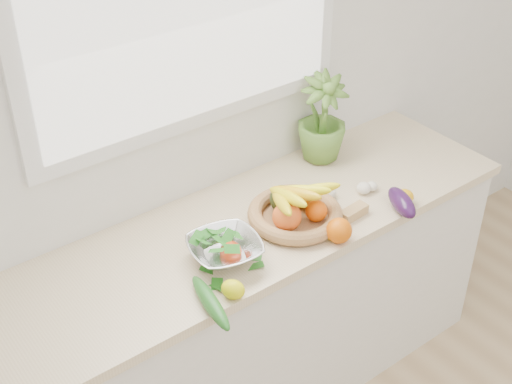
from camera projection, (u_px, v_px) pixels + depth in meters
back_wall at (191, 88)px, 2.56m from camera, size 4.50×0.02×2.70m
counter_cabinet at (243, 320)px, 2.88m from camera, size 2.20×0.58×0.86m
countertop at (242, 232)px, 2.62m from camera, size 2.24×0.62×0.04m
orange_loose at (339, 231)px, 2.52m from camera, size 0.12×0.12×0.09m
lemon_a at (233, 289)px, 2.29m from camera, size 0.09×0.10×0.06m
lemon_b at (334, 232)px, 2.54m from camera, size 0.07×0.09×0.07m
lemon_c at (404, 197)px, 2.73m from camera, size 0.10×0.10×0.06m
apple at (231, 252)px, 2.44m from camera, size 0.08×0.08×0.08m
ginger at (354, 212)px, 2.66m from camera, size 0.12×0.06×0.04m
garlic_a at (372, 186)px, 2.81m from camera, size 0.06×0.06×0.04m
garlic_b at (330, 193)px, 2.76m from camera, size 0.05×0.05×0.04m
garlic_c at (364, 188)px, 2.79m from camera, size 0.07×0.07×0.05m
eggplant at (402, 202)px, 2.68m from camera, size 0.14×0.20×0.08m
cucumber at (210, 302)px, 2.25m from camera, size 0.10×0.28×0.05m
radish at (309, 240)px, 2.53m from camera, size 0.04×0.04×0.03m
potted_herb at (322, 118)px, 2.90m from camera, size 0.24×0.24×0.37m
fruit_basket at (295, 210)px, 2.62m from camera, size 0.43×0.43×0.18m
colander_with_spinach at (225, 246)px, 2.42m from camera, size 0.29×0.29×0.13m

